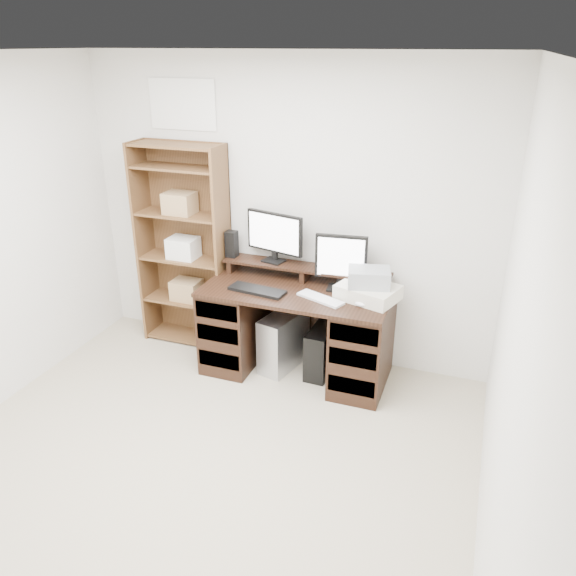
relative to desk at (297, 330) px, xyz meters
The scene contains 14 objects.
room 1.87m from the desk, 98.06° to the right, with size 3.54×4.04×2.54m.
desk is the anchor object (origin of this frame).
riser_shelf 0.50m from the desk, 90.00° to the left, with size 1.40×0.22×0.12m.
monitor_wide 0.80m from the desk, 140.11° to the left, with size 0.51×0.18×0.41m.
monitor_small 0.69m from the desk, 23.23° to the left, with size 0.41×0.17×0.44m.
speaker 0.91m from the desk, 162.24° to the left, with size 0.09×0.09×0.22m, color black.
keyboard_black 0.49m from the desk, 151.75° to the right, with size 0.46×0.15×0.03m, color black.
keyboard_white 0.45m from the desk, 27.80° to the right, with size 0.38×0.12×0.02m, color silver.
mouse 0.68m from the desk, 13.19° to the right, with size 0.10×0.07×0.04m, color white.
printer 0.70m from the desk, ahead, with size 0.43×0.33×0.11m, color beige.
basket 0.78m from the desk, ahead, with size 0.31×0.22×0.13m, color gray.
tower_silver 0.20m from the desk, 163.04° to the left, with size 0.22×0.48×0.48m, color #B5B7BC.
tower_black 0.28m from the desk, 13.95° to the left, with size 0.19×0.42×0.41m.
bookshelf 1.25m from the desk, 169.22° to the left, with size 0.80×0.30×1.80m.
Camera 1 is at (1.55, -2.20, 2.55)m, focal length 35.00 mm.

